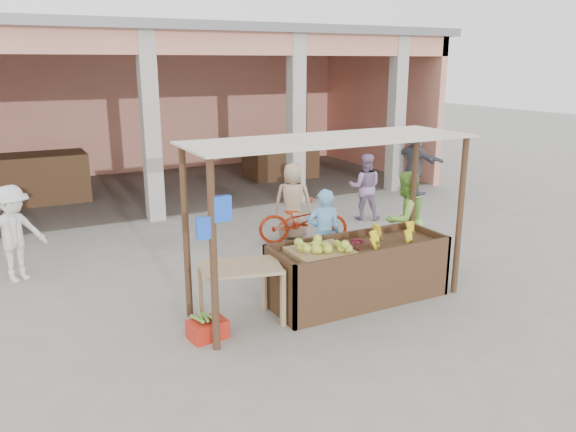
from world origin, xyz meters
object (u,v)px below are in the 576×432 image
fruit_stall (358,274)px  vendor_green (405,217)px  vendor_blue (324,231)px  side_table (241,276)px  red_crate (208,329)px  motorcycle (303,220)px

fruit_stall → vendor_green: size_ratio=1.51×
vendor_blue → vendor_green: bearing=-163.9°
side_table → vendor_green: size_ratio=0.68×
side_table → vendor_blue: vendor_blue is taller
vendor_blue → vendor_green: vendor_green is taller
red_crate → fruit_stall: bearing=-4.3°
vendor_green → motorcycle: size_ratio=0.97×
fruit_stall → vendor_blue: size_ratio=1.67×
side_table → vendor_blue: bearing=42.4°
fruit_stall → motorcycle: 2.74m
vendor_blue → motorcycle: bearing=-85.5°
vendor_blue → vendor_green: (1.46, -0.17, 0.08)m
fruit_stall → red_crate: bearing=-176.9°
vendor_green → motorcycle: (-0.91, 1.86, -0.40)m
side_table → vendor_green: (3.30, 0.80, 0.17)m
red_crate → vendor_blue: (2.36, 1.11, 0.66)m
vendor_green → motorcycle: 2.11m
side_table → red_crate: bearing=-150.4°
red_crate → motorcycle: (2.92, 2.81, 0.34)m
vendor_green → motorcycle: bearing=-69.7°
fruit_stall → side_table: side_table is taller
vendor_blue → motorcycle: vendor_blue is taller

